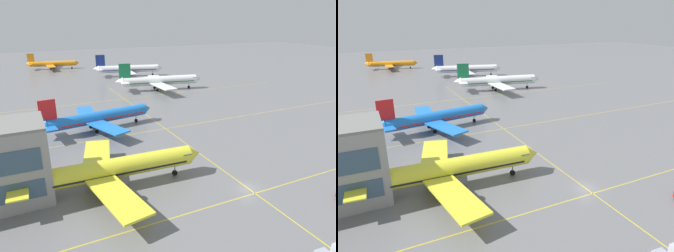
% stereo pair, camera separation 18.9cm
% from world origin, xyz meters
% --- Properties ---
extents(ground_plane, '(600.00, 600.00, 0.00)m').
position_xyz_m(ground_plane, '(0.00, 0.00, 0.00)').
color(ground_plane, slate).
extents(airliner_front_gate, '(39.73, 34.28, 12.36)m').
position_xyz_m(airliner_front_gate, '(-24.81, 11.84, 4.22)').
color(airliner_front_gate, yellow).
rests_on(airliner_front_gate, ground).
extents(airliner_second_row, '(36.31, 31.01, 11.30)m').
position_xyz_m(airliner_second_row, '(-18.66, 46.42, 3.86)').
color(airliner_second_row, blue).
rests_on(airliner_second_row, ground).
extents(airliner_third_row, '(41.07, 34.97, 12.81)m').
position_xyz_m(airliner_third_row, '(19.97, 87.65, 4.37)').
color(airliner_third_row, white).
rests_on(airliner_third_row, ground).
extents(airliner_far_left_stand, '(39.59, 33.70, 12.45)m').
position_xyz_m(airliner_far_left_stand, '(18.58, 128.12, 4.25)').
color(airliner_far_left_stand, white).
rests_on(airliner_far_left_stand, ground).
extents(airliner_far_right_stand, '(33.43, 28.41, 10.44)m').
position_xyz_m(airliner_far_right_stand, '(-17.77, 174.41, 3.56)').
color(airliner_far_right_stand, orange).
rests_on(airliner_far_right_stand, ground).
extents(taxiway_markings, '(158.42, 133.37, 0.01)m').
position_xyz_m(taxiway_markings, '(0.00, 38.42, 0.00)').
color(taxiway_markings, yellow).
rests_on(taxiway_markings, ground).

